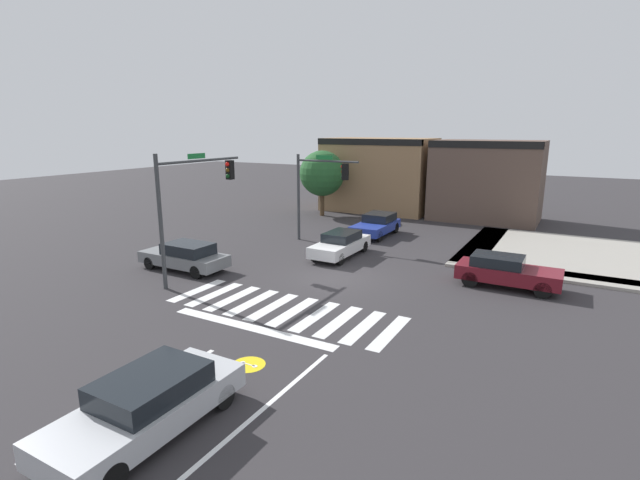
{
  "coord_description": "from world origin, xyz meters",
  "views": [
    {
      "loc": [
        9.66,
        -18.75,
        6.85
      ],
      "look_at": [
        -0.46,
        -0.7,
        1.93
      ],
      "focal_mm": 26.31,
      "sensor_mm": 36.0,
      "label": 1
    }
  ],
  "objects_px": {
    "car_white": "(341,244)",
    "traffic_signal_southwest": "(193,191)",
    "roadside_tree": "(322,174)",
    "car_maroon": "(506,271)",
    "car_gray": "(185,256)",
    "car_silver": "(148,404)",
    "traffic_signal_northwest": "(319,182)",
    "car_blue": "(376,225)"
  },
  "relations": [
    {
      "from": "traffic_signal_northwest",
      "to": "car_blue",
      "type": "height_order",
      "value": "traffic_signal_northwest"
    },
    {
      "from": "traffic_signal_southwest",
      "to": "car_gray",
      "type": "relative_size",
      "value": 1.28
    },
    {
      "from": "traffic_signal_southwest",
      "to": "traffic_signal_northwest",
      "type": "distance_m",
      "value": 9.03
    },
    {
      "from": "traffic_signal_southwest",
      "to": "car_white",
      "type": "bearing_deg",
      "value": -33.04
    },
    {
      "from": "traffic_signal_northwest",
      "to": "car_white",
      "type": "bearing_deg",
      "value": -41.05
    },
    {
      "from": "roadside_tree",
      "to": "car_silver",
      "type": "bearing_deg",
      "value": -69.12
    },
    {
      "from": "car_gray",
      "to": "roadside_tree",
      "type": "distance_m",
      "value": 16.75
    },
    {
      "from": "car_gray",
      "to": "car_blue",
      "type": "bearing_deg",
      "value": -113.84
    },
    {
      "from": "car_maroon",
      "to": "roadside_tree",
      "type": "relative_size",
      "value": 0.83
    },
    {
      "from": "traffic_signal_northwest",
      "to": "car_gray",
      "type": "relative_size",
      "value": 1.17
    },
    {
      "from": "car_silver",
      "to": "car_gray",
      "type": "relative_size",
      "value": 1.04
    },
    {
      "from": "traffic_signal_southwest",
      "to": "roadside_tree",
      "type": "distance_m",
      "value": 17.19
    },
    {
      "from": "traffic_signal_northwest",
      "to": "car_gray",
      "type": "xyz_separation_m",
      "value": [
        -2.9,
        -8.39,
        -2.99
      ]
    },
    {
      "from": "car_blue",
      "to": "car_maroon",
      "type": "bearing_deg",
      "value": 52.66
    },
    {
      "from": "car_white",
      "to": "traffic_signal_northwest",
      "type": "bearing_deg",
      "value": -131.05
    },
    {
      "from": "car_silver",
      "to": "car_maroon",
      "type": "height_order",
      "value": "car_silver"
    },
    {
      "from": "roadside_tree",
      "to": "car_maroon",
      "type": "bearing_deg",
      "value": -36.21
    },
    {
      "from": "traffic_signal_northwest",
      "to": "car_silver",
      "type": "xyz_separation_m",
      "value": [
        5.77,
        -18.24,
        -2.98
      ]
    },
    {
      "from": "traffic_signal_southwest",
      "to": "car_white",
      "type": "relative_size",
      "value": 1.31
    },
    {
      "from": "car_silver",
      "to": "car_maroon",
      "type": "xyz_separation_m",
      "value": [
        5.6,
        14.88,
        0.01
      ]
    },
    {
      "from": "traffic_signal_northwest",
      "to": "car_gray",
      "type": "bearing_deg",
      "value": -109.09
    },
    {
      "from": "traffic_signal_southwest",
      "to": "car_gray",
      "type": "height_order",
      "value": "traffic_signal_southwest"
    },
    {
      "from": "car_blue",
      "to": "car_silver",
      "type": "relative_size",
      "value": 0.9
    },
    {
      "from": "traffic_signal_southwest",
      "to": "car_gray",
      "type": "distance_m",
      "value": 3.63
    },
    {
      "from": "car_maroon",
      "to": "roadside_tree",
      "type": "xyz_separation_m",
      "value": [
        -15.64,
        11.45,
        2.65
      ]
    },
    {
      "from": "car_gray",
      "to": "roadside_tree",
      "type": "xyz_separation_m",
      "value": [
        -1.37,
        16.48,
        2.68
      ]
    },
    {
      "from": "traffic_signal_southwest",
      "to": "car_white",
      "type": "xyz_separation_m",
      "value": [
        4.27,
        6.57,
        -3.38
      ]
    },
    {
      "from": "car_blue",
      "to": "roadside_tree",
      "type": "xyz_separation_m",
      "value": [
        -6.63,
        4.58,
        2.67
      ]
    },
    {
      "from": "car_white",
      "to": "traffic_signal_southwest",
      "type": "bearing_deg",
      "value": -33.04
    },
    {
      "from": "traffic_signal_northwest",
      "to": "car_blue",
      "type": "relative_size",
      "value": 1.24
    },
    {
      "from": "traffic_signal_southwest",
      "to": "car_silver",
      "type": "bearing_deg",
      "value": -141.75
    },
    {
      "from": "traffic_signal_southwest",
      "to": "car_blue",
      "type": "bearing_deg",
      "value": -17.75
    },
    {
      "from": "car_blue",
      "to": "car_white",
      "type": "bearing_deg",
      "value": 2.99
    },
    {
      "from": "traffic_signal_northwest",
      "to": "car_silver",
      "type": "height_order",
      "value": "traffic_signal_northwest"
    },
    {
      "from": "car_maroon",
      "to": "car_gray",
      "type": "bearing_deg",
      "value": -160.6
    },
    {
      "from": "car_gray",
      "to": "car_silver",
      "type": "bearing_deg",
      "value": 131.34
    },
    {
      "from": "car_blue",
      "to": "roadside_tree",
      "type": "distance_m",
      "value": 8.49
    },
    {
      "from": "traffic_signal_southwest",
      "to": "car_blue",
      "type": "height_order",
      "value": "traffic_signal_southwest"
    },
    {
      "from": "traffic_signal_southwest",
      "to": "car_silver",
      "type": "xyz_separation_m",
      "value": [
        7.38,
        -9.36,
        -3.34
      ]
    },
    {
      "from": "traffic_signal_northwest",
      "to": "car_white",
      "type": "distance_m",
      "value": 4.64
    },
    {
      "from": "car_blue",
      "to": "car_gray",
      "type": "xyz_separation_m",
      "value": [
        -5.26,
        -11.9,
        -0.01
      ]
    },
    {
      "from": "car_white",
      "to": "roadside_tree",
      "type": "height_order",
      "value": "roadside_tree"
    }
  ]
}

